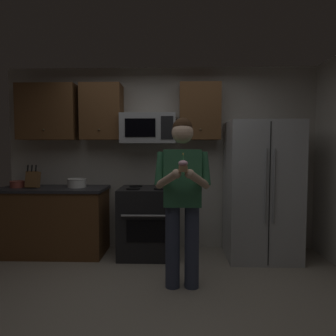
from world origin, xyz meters
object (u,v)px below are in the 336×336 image
(oven_range, at_px, (148,221))
(refrigerator, at_px, (261,190))
(microwave, at_px, (149,129))
(knife_block, at_px, (33,179))
(bowl_small_colored, at_px, (17,184))
(person, at_px, (182,193))
(cupcake, at_px, (183,166))
(bowl_large_white, at_px, (77,183))

(oven_range, bearing_deg, refrigerator, -1.50)
(microwave, relative_size, refrigerator, 0.41)
(knife_block, height_order, bowl_small_colored, knife_block)
(person, xyz_separation_m, cupcake, (0.00, -0.33, 0.30))
(bowl_large_white, xyz_separation_m, cupcake, (1.42, -1.32, 0.31))
(bowl_small_colored, xyz_separation_m, cupcake, (2.23, -1.29, 0.32))
(microwave, bearing_deg, oven_range, -90.02)
(oven_range, distance_m, knife_block, 1.65)
(refrigerator, bearing_deg, oven_range, 178.50)
(bowl_large_white, bearing_deg, oven_range, -1.96)
(microwave, height_order, knife_block, microwave)
(oven_range, bearing_deg, knife_block, -178.92)
(bowl_small_colored, relative_size, person, 0.11)
(refrigerator, bearing_deg, knife_block, 179.81)
(bowl_large_white, bearing_deg, refrigerator, -1.68)
(oven_range, xyz_separation_m, cupcake, (0.45, -1.29, 0.83))
(refrigerator, distance_m, bowl_large_white, 2.48)
(microwave, height_order, refrigerator, microwave)
(oven_range, distance_m, microwave, 1.26)
(bowl_small_colored, distance_m, person, 2.42)
(microwave, bearing_deg, bowl_large_white, -174.97)
(refrigerator, relative_size, person, 1.02)
(microwave, height_order, bowl_large_white, microwave)
(oven_range, xyz_separation_m, bowl_large_white, (-0.98, 0.03, 0.52))
(cupcake, bearing_deg, bowl_small_colored, 150.02)
(oven_range, height_order, bowl_small_colored, bowl_small_colored)
(refrigerator, distance_m, cupcake, 1.68)
(refrigerator, xyz_separation_m, person, (-1.05, -0.92, 0.10))
(microwave, distance_m, person, 1.37)
(bowl_small_colored, bearing_deg, microwave, 3.91)
(knife_block, xyz_separation_m, bowl_small_colored, (-0.23, 0.03, -0.07))
(oven_range, bearing_deg, person, -65.10)
(refrigerator, bearing_deg, microwave, 173.97)
(oven_range, distance_m, bowl_large_white, 1.11)
(refrigerator, relative_size, bowl_large_white, 6.89)
(microwave, xyz_separation_m, cupcake, (0.45, -1.41, -0.43))
(bowl_large_white, height_order, person, person)
(oven_range, xyz_separation_m, person, (0.45, -0.96, 0.53))
(bowl_small_colored, xyz_separation_m, person, (2.23, -0.96, 0.03))
(person, relative_size, cupcake, 10.13)
(bowl_large_white, distance_m, person, 1.73)
(knife_block, relative_size, cupcake, 1.84)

